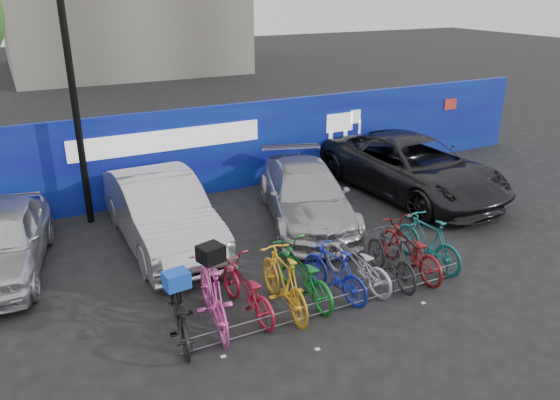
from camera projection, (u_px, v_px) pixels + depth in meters
ground at (316, 295)px, 10.13m from camera, size 100.00×100.00×0.00m
hoarding at (205, 151)px, 14.67m from camera, size 22.00×0.18×2.40m
lamppost at (72, 87)px, 12.07m from camera, size 0.25×0.50×6.11m
bike_rack at (334, 304)px, 9.58m from camera, size 5.60×0.03×0.30m
car_0 at (0, 241)px, 10.73m from camera, size 2.37×4.25×1.36m
car_1 at (161, 211)px, 11.88m from camera, size 1.71×4.72×1.55m
car_2 at (306, 195)px, 13.12m from camera, size 3.20×4.98×1.34m
car_3 at (412, 167)px, 14.76m from camera, size 2.96×5.79×1.56m
bike_0 at (179, 313)px, 8.76m from camera, size 0.90×1.87×0.94m
bike_1 at (213, 293)px, 9.05m from camera, size 0.82×2.07×1.21m
bike_2 at (246, 289)px, 9.43m from camera, size 0.81×1.87×0.95m
bike_3 at (284, 282)px, 9.48m from camera, size 0.62×1.92×1.14m
bike_4 at (303, 274)px, 9.87m from camera, size 0.76×1.95×1.01m
bike_5 at (335, 272)px, 9.96m from camera, size 0.80×1.72×1.00m
bike_6 at (356, 262)px, 10.33m from camera, size 0.91×1.92×0.97m
bike_7 at (391, 257)px, 10.45m from camera, size 0.66×1.77×1.04m
bike_8 at (410, 249)px, 10.77m from camera, size 0.74×1.96×1.02m
bike_9 at (428, 241)px, 11.04m from camera, size 0.66×1.84×1.08m
cargo_crate at (176, 280)px, 8.53m from camera, size 0.42×0.34×0.28m
cargo_topcase at (211, 253)px, 8.78m from camera, size 0.46×0.43×0.28m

